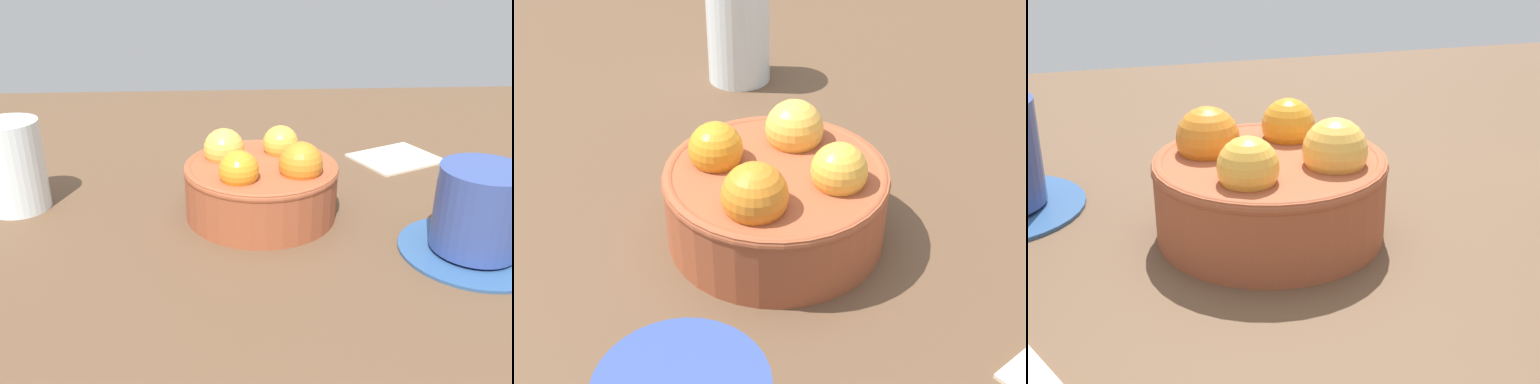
# 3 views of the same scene
# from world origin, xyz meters

# --- Properties ---
(ground_plane) EXTENTS (1.17, 1.08, 0.04)m
(ground_plane) POSITION_xyz_m (0.00, 0.00, -0.02)
(ground_plane) COLOR brown
(terracotta_bowl) EXTENTS (0.16, 0.16, 0.09)m
(terracotta_bowl) POSITION_xyz_m (0.00, -0.00, 0.04)
(terracotta_bowl) COLOR #9E4C2D
(terracotta_bowl) RESTS_ON ground_plane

